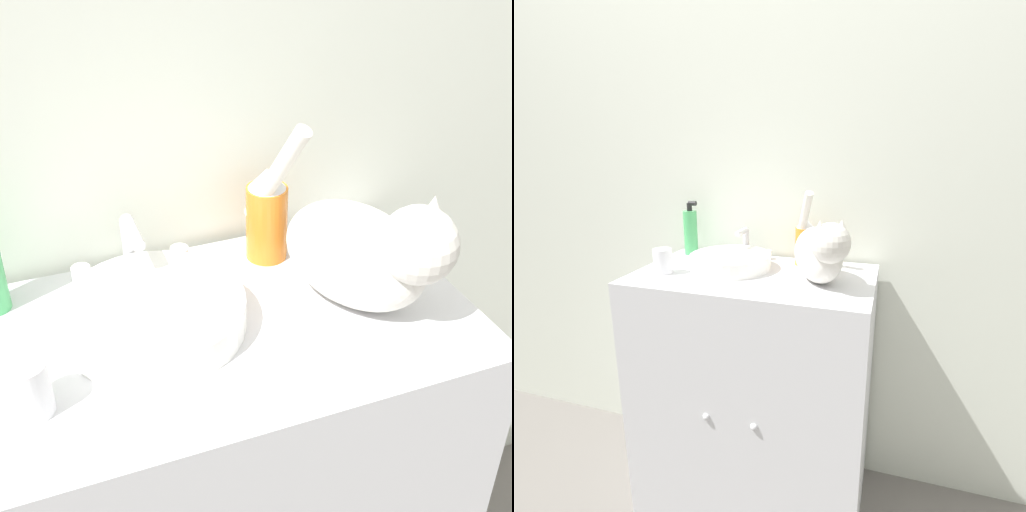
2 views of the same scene
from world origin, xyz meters
The scene contains 8 objects.
wall_back centered at (0.00, 0.51, 1.25)m, with size 6.00×0.05×2.50m.
vanity_cabinet centered at (0.00, 0.23, 0.46)m, with size 0.80×0.48×0.91m.
sink_basin centered at (-0.10, 0.26, 0.94)m, with size 0.28×0.28×0.05m.
faucet centered at (-0.10, 0.41, 0.96)m, with size 0.20×0.10×0.12m.
cat centered at (0.23, 0.20, 1.01)m, with size 0.25×0.37×0.27m.
soap_bottle centered at (-0.32, 0.41, 1.00)m, with size 0.06×0.05×0.21m.
spray_bottle centered at (0.14, 0.39, 0.99)m, with size 0.07×0.07×0.17m.
cup centered at (-0.29, 0.15, 0.95)m, with size 0.06×0.06×0.08m.
Camera 2 is at (0.43, -0.97, 1.31)m, focal length 28.00 mm.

